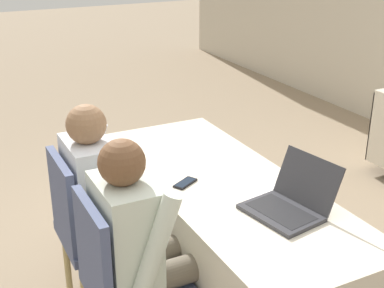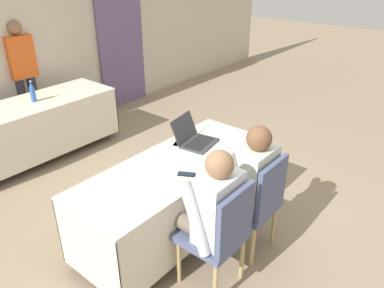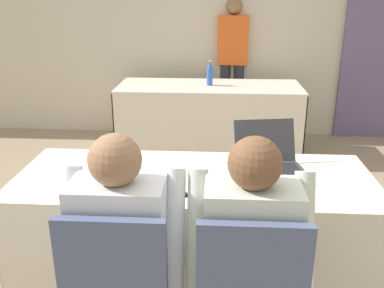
{
  "view_description": "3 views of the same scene",
  "coord_description": "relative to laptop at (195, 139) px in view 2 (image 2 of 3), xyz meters",
  "views": [
    {
      "loc": [
        2.16,
        -1.28,
        1.97
      ],
      "look_at": [
        0.0,
        -0.19,
        0.98
      ],
      "focal_mm": 50.0,
      "sensor_mm": 36.0,
      "label": 1
    },
    {
      "loc": [
        -2.03,
        -1.88,
        2.33
      ],
      "look_at": [
        0.0,
        -0.19,
        0.98
      ],
      "focal_mm": 35.0,
      "sensor_mm": 36.0,
      "label": 2
    },
    {
      "loc": [
        0.12,
        -2.07,
        1.66
      ],
      "look_at": [
        0.0,
        -0.19,
        0.98
      ],
      "focal_mm": 40.0,
      "sensor_mm": 36.0,
      "label": 3
    }
  ],
  "objects": [
    {
      "name": "paper_left_edge",
      "position": [
        -1.12,
        -0.05,
        -0.05
      ],
      "size": [
        0.31,
        0.35,
        0.0
      ],
      "rotation": [
        0.0,
        0.0,
        -0.39
      ],
      "color": "white",
      "rests_on": "conference_table_near"
    },
    {
      "name": "person_checkered_shirt",
      "position": [
        -0.66,
        -0.67,
        -0.11
      ],
      "size": [
        0.5,
        0.52,
        1.18
      ],
      "rotation": [
        0.0,
        0.0,
        3.14
      ],
      "color": "#665B4C",
      "rests_on": "ground_plane"
    },
    {
      "name": "conference_table_near",
      "position": [
        -0.41,
        -0.11,
        -0.23
      ],
      "size": [
        1.9,
        0.73,
        0.73
      ],
      "color": "beige",
      "rests_on": "ground_plane"
    },
    {
      "name": "cell_phone",
      "position": [
        -0.48,
        -0.3,
        -0.04
      ],
      "size": [
        0.12,
        0.15,
        0.01
      ],
      "rotation": [
        0.0,
        0.0,
        0.51
      ],
      "color": "black",
      "rests_on": "conference_table_near"
    },
    {
      "name": "paper_centre_table",
      "position": [
        -0.02,
        0.03,
        -0.05
      ],
      "size": [
        0.31,
        0.35,
        0.0
      ],
      "rotation": [
        0.0,
        0.0,
        0.39
      ],
      "color": "white",
      "rests_on": "conference_table_near"
    },
    {
      "name": "chair_near_left",
      "position": [
        -0.66,
        -0.78,
        -0.27
      ],
      "size": [
        0.44,
        0.44,
        0.92
      ],
      "rotation": [
        0.0,
        0.0,
        3.14
      ],
      "color": "tan",
      "rests_on": "ground_plane"
    },
    {
      "name": "water_bottle",
      "position": [
        -0.38,
        2.2,
        0.07
      ],
      "size": [
        0.06,
        0.06,
        0.26
      ],
      "color": "#2D5BB7",
      "rests_on": "conference_table_far"
    },
    {
      "name": "person_white_shirt",
      "position": [
        -0.15,
        -0.67,
        -0.11
      ],
      "size": [
        0.5,
        0.52,
        1.18
      ],
      "rotation": [
        0.0,
        0.0,
        3.14
      ],
      "color": "#665B4C",
      "rests_on": "ground_plane"
    },
    {
      "name": "ground_plane",
      "position": [
        -0.41,
        -0.11,
        -0.78
      ],
      "size": [
        24.0,
        24.0,
        0.0
      ],
      "primitive_type": "plane",
      "color": "gray"
    },
    {
      "name": "chair_near_right",
      "position": [
        -0.15,
        -0.78,
        -0.27
      ],
      "size": [
        0.44,
        0.44,
        0.92
      ],
      "rotation": [
        0.0,
        0.0,
        3.14
      ],
      "color": "tan",
      "rests_on": "ground_plane"
    },
    {
      "name": "curtain_panel",
      "position": [
        1.56,
        2.83,
        0.55
      ],
      "size": [
        0.9,
        0.04,
        2.65
      ],
      "color": "slate",
      "rests_on": "ground_plane"
    },
    {
      "name": "paper_beside_laptop",
      "position": [
        -0.19,
        0.05,
        -0.05
      ],
      "size": [
        0.28,
        0.34,
        0.0
      ],
      "rotation": [
        0.0,
        0.0,
        -0.26
      ],
      "color": "white",
      "rests_on": "conference_table_near"
    },
    {
      "name": "laptop",
      "position": [
        0.0,
        0.0,
        0.0
      ],
      "size": [
        0.4,
        0.4,
        0.24
      ],
      "rotation": [
        0.0,
        0.0,
        0.17
      ],
      "color": "#333338",
      "rests_on": "conference_table_near"
    },
    {
      "name": "person_red_shirt",
      "position": [
        -0.13,
        2.86,
        0.13
      ],
      "size": [
        0.35,
        0.22,
        1.59
      ],
      "rotation": [
        0.0,
        0.0,
        -0.06
      ],
      "color": "#33333D",
      "rests_on": "ground_plane"
    },
    {
      "name": "conference_table_far",
      "position": [
        -0.38,
        2.2,
        -0.23
      ],
      "size": [
        1.9,
        0.73,
        0.73
      ],
      "color": "beige",
      "rests_on": "ground_plane"
    }
  ]
}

